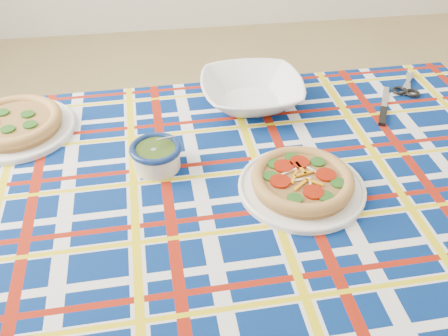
{
  "coord_description": "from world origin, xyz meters",
  "views": [
    {
      "loc": [
        -0.54,
        -1.41,
        1.44
      ],
      "look_at": [
        -0.41,
        -0.54,
        0.74
      ],
      "focal_mm": 40.0,
      "sensor_mm": 36.0,
      "label": 1
    }
  ],
  "objects": [
    {
      "name": "tablecloth",
      "position": [
        -0.4,
        -0.58,
        0.66
      ],
      "size": [
        1.57,
        1.02,
        0.1
      ],
      "primitive_type": null,
      "rotation": [
        0.0,
        0.0,
        0.03
      ],
      "color": "navy",
      "rests_on": "dining_table"
    },
    {
      "name": "kitchen_scissors",
      "position": [
        0.19,
        -0.19,
        0.72
      ],
      "size": [
        0.16,
        0.19,
        0.01
      ],
      "primitive_type": null,
      "rotation": [
        0.0,
        0.0,
        1.04
      ],
      "color": "silver",
      "rests_on": "tablecloth"
    },
    {
      "name": "second_focaccia_plate",
      "position": [
        -0.92,
        -0.29,
        0.74
      ],
      "size": [
        0.34,
        0.34,
        0.05
      ],
      "primitive_type": null,
      "rotation": [
        0.0,
        0.0,
        -0.12
      ],
      "color": "olive",
      "rests_on": "tablecloth"
    },
    {
      "name": "main_focaccia_plate",
      "position": [
        -0.25,
        -0.61,
        0.74
      ],
      "size": [
        0.32,
        0.32,
        0.06
      ],
      "primitive_type": null,
      "rotation": [
        0.0,
        0.0,
        -0.11
      ],
      "color": "olive",
      "rests_on": "tablecloth"
    },
    {
      "name": "serving_bowl",
      "position": [
        -0.29,
        -0.23,
        0.75
      ],
      "size": [
        0.28,
        0.28,
        0.07
      ],
      "primitive_type": "imported",
      "rotation": [
        0.0,
        0.0,
        -0.01
      ],
      "color": "white",
      "rests_on": "tablecloth"
    },
    {
      "name": "table_knife",
      "position": [
        0.08,
        -0.27,
        0.72
      ],
      "size": [
        0.12,
        0.21,
        0.01
      ],
      "primitive_type": null,
      "rotation": [
        0.0,
        0.0,
        1.12
      ],
      "color": "silver",
      "rests_on": "tablecloth"
    },
    {
      "name": "dining_table",
      "position": [
        -0.4,
        -0.58,
        0.64
      ],
      "size": [
        1.54,
        0.99,
        0.71
      ],
      "rotation": [
        0.0,
        0.0,
        0.03
      ],
      "color": "brown",
      "rests_on": "floor"
    },
    {
      "name": "pesto_bowl",
      "position": [
        -0.57,
        -0.48,
        0.75
      ],
      "size": [
        0.13,
        0.13,
        0.07
      ],
      "primitive_type": null,
      "rotation": [
        0.0,
        0.0,
        0.06
      ],
      "color": "#21350E",
      "rests_on": "tablecloth"
    },
    {
      "name": "floor",
      "position": [
        0.0,
        0.0,
        0.0
      ],
      "size": [
        4.0,
        4.0,
        0.0
      ],
      "primitive_type": "plane",
      "color": "#977F4D",
      "rests_on": "ground"
    }
  ]
}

